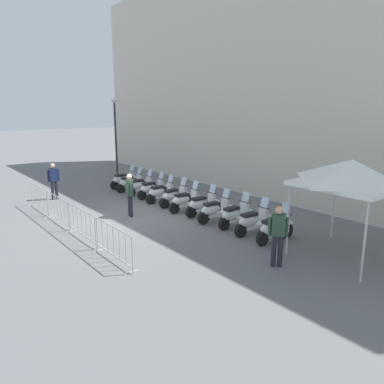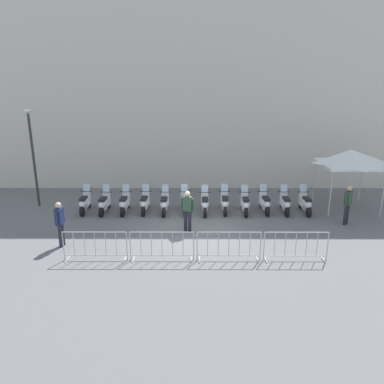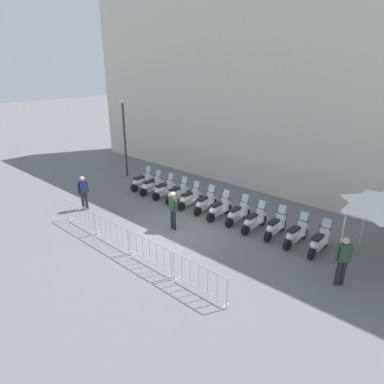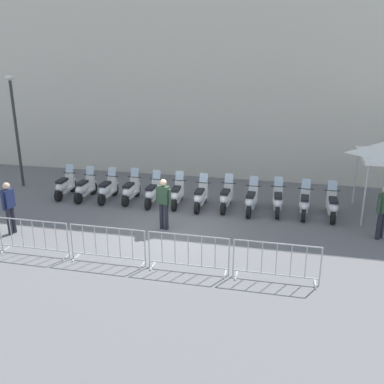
# 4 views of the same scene
# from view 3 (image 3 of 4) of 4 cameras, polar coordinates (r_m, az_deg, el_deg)

# --- Properties ---
(ground_plane) EXTENTS (120.00, 120.00, 0.00)m
(ground_plane) POSITION_cam_3_polar(r_m,az_deg,el_deg) (14.66, -2.64, -6.72)
(ground_plane) COLOR slate
(building_facade) EXTENTS (28.02, 2.69, 11.33)m
(building_facade) POSITION_cam_3_polar(r_m,az_deg,el_deg) (19.34, 14.26, 16.92)
(building_facade) COLOR beige
(building_facade) RESTS_ON ground
(motorcycle_0) EXTENTS (0.56, 1.72, 1.24)m
(motorcycle_0) POSITION_cam_3_polar(r_m,az_deg,el_deg) (19.56, -8.52, 1.73)
(motorcycle_0) COLOR black
(motorcycle_0) RESTS_ON ground
(motorcycle_1) EXTENTS (0.56, 1.72, 1.24)m
(motorcycle_1) POSITION_cam_3_polar(r_m,az_deg,el_deg) (18.82, -6.92, 1.03)
(motorcycle_1) COLOR black
(motorcycle_1) RESTS_ON ground
(motorcycle_2) EXTENTS (0.56, 1.72, 1.24)m
(motorcycle_2) POSITION_cam_3_polar(r_m,az_deg,el_deg) (18.18, -4.84, 0.39)
(motorcycle_2) COLOR black
(motorcycle_2) RESTS_ON ground
(motorcycle_3) EXTENTS (0.56, 1.72, 1.24)m
(motorcycle_3) POSITION_cam_3_polar(r_m,az_deg,el_deg) (17.58, -2.56, -0.27)
(motorcycle_3) COLOR black
(motorcycle_3) RESTS_ON ground
(motorcycle_4) EXTENTS (0.56, 1.72, 1.24)m
(motorcycle_4) POSITION_cam_3_polar(r_m,az_deg,el_deg) (16.90, -0.52, -1.14)
(motorcycle_4) COLOR black
(motorcycle_4) RESTS_ON ground
(motorcycle_5) EXTENTS (0.56, 1.73, 1.24)m
(motorcycle_5) POSITION_cam_3_polar(r_m,az_deg,el_deg) (16.37, 2.10, -1.91)
(motorcycle_5) COLOR black
(motorcycle_5) RESTS_ON ground
(motorcycle_6) EXTENTS (0.56, 1.72, 1.24)m
(motorcycle_6) POSITION_cam_3_polar(r_m,az_deg,el_deg) (15.75, 4.46, -2.91)
(motorcycle_6) COLOR black
(motorcycle_6) RESTS_ON ground
(motorcycle_7) EXTENTS (0.56, 1.72, 1.24)m
(motorcycle_7) POSITION_cam_3_polar(r_m,az_deg,el_deg) (15.36, 7.60, -3.68)
(motorcycle_7) COLOR black
(motorcycle_7) RESTS_ON ground
(motorcycle_8) EXTENTS (0.56, 1.72, 1.24)m
(motorcycle_8) POSITION_cam_3_polar(r_m,az_deg,el_deg) (14.79, 10.29, -4.84)
(motorcycle_8) COLOR black
(motorcycle_8) RESTS_ON ground
(motorcycle_9) EXTENTS (0.56, 1.72, 1.24)m
(motorcycle_9) POSITION_cam_3_polar(r_m,az_deg,el_deg) (14.48, 13.78, -5.70)
(motorcycle_9) COLOR black
(motorcycle_9) RESTS_ON ground
(motorcycle_10) EXTENTS (0.56, 1.72, 1.24)m
(motorcycle_10) POSITION_cam_3_polar(r_m,az_deg,el_deg) (14.07, 17.01, -6.86)
(motorcycle_10) COLOR black
(motorcycle_10) RESTS_ON ground
(motorcycle_11) EXTENTS (0.56, 1.72, 1.24)m
(motorcycle_11) POSITION_cam_3_polar(r_m,az_deg,el_deg) (13.76, 20.57, -7.97)
(motorcycle_11) COLOR black
(motorcycle_11) RESTS_ON ground
(barrier_segment_0) EXTENTS (2.21, 0.46, 1.07)m
(barrier_segment_0) POSITION_cam_3_polar(r_m,az_deg,el_deg) (15.61, -18.33, -3.89)
(barrier_segment_0) COLOR #B2B5B7
(barrier_segment_0) RESTS_ON ground
(barrier_segment_1) EXTENTS (2.21, 0.46, 1.07)m
(barrier_segment_1) POSITION_cam_3_polar(r_m,az_deg,el_deg) (13.82, -13.46, -6.68)
(barrier_segment_1) COLOR #B2B5B7
(barrier_segment_1) RESTS_ON ground
(barrier_segment_2) EXTENTS (2.21, 0.46, 1.07)m
(barrier_segment_2) POSITION_cam_3_polar(r_m,az_deg,el_deg) (12.19, -7.15, -10.18)
(barrier_segment_2) COLOR #B2B5B7
(barrier_segment_2) RESTS_ON ground
(barrier_segment_3) EXTENTS (2.21, 0.46, 1.07)m
(barrier_segment_3) POSITION_cam_3_polar(r_m,az_deg,el_deg) (10.81, 1.15, -14.47)
(barrier_segment_3) COLOR #B2B5B7
(barrier_segment_3) RESTS_ON ground
(street_lamp) EXTENTS (0.36, 0.36, 4.76)m
(street_lamp) POSITION_cam_3_polar(r_m,az_deg,el_deg) (21.49, -11.36, 10.15)
(street_lamp) COLOR #2D332D
(street_lamp) RESTS_ON ground
(officer_near_row_end) EXTENTS (0.41, 0.42, 1.73)m
(officer_near_row_end) POSITION_cam_3_polar(r_m,az_deg,el_deg) (11.94, 24.10, -10.21)
(officer_near_row_end) COLOR #23232D
(officer_near_row_end) RESTS_ON ground
(officer_mid_plaza) EXTENTS (0.54, 0.29, 1.73)m
(officer_mid_plaza) POSITION_cam_3_polar(r_m,az_deg,el_deg) (14.51, -3.21, -2.74)
(officer_mid_plaza) COLOR #23232D
(officer_mid_plaza) RESTS_ON ground
(officer_by_barriers) EXTENTS (0.25, 0.55, 1.73)m
(officer_by_barriers) POSITION_cam_3_polar(r_m,az_deg,el_deg) (17.25, -17.82, 0.15)
(officer_by_barriers) COLOR #23232D
(officer_by_barriers) RESTS_ON ground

